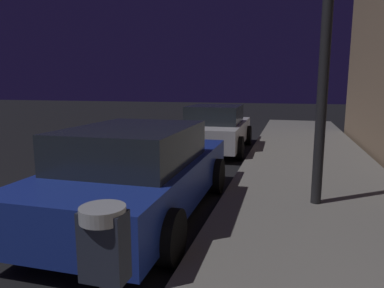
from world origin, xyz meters
name	(u,v)px	position (x,y,z in m)	size (l,w,h in m)	color
parking_meter	(106,283)	(4.34, -0.50, 1.20)	(0.19, 0.19, 1.39)	#59595B
car_blue	(139,171)	(2.85, 3.07, 0.71)	(2.16, 4.50, 1.43)	navy
car_silver	(216,129)	(2.85, 8.81, 0.70)	(2.06, 4.24, 1.43)	#B7B7BF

